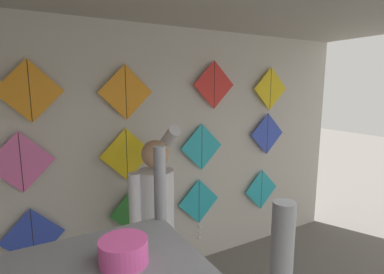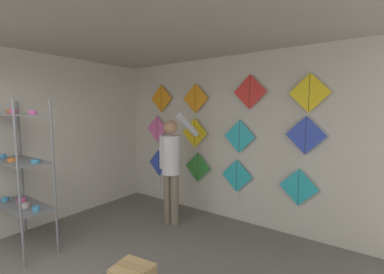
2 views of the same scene
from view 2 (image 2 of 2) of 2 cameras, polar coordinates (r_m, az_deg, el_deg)
name	(u,v)px [view 2 (image 2 of 2)]	position (r m, az deg, el deg)	size (l,w,h in m)	color
back_panel	(221,138)	(4.57, 6.44, -0.26)	(5.15, 0.06, 2.80)	beige
left_panel	(50,140)	(4.91, -29.00, -0.54)	(0.06, 4.52, 2.80)	beige
ceiling_slab	(139,27)	(3.18, -11.70, 22.83)	(5.15, 4.52, 0.04)	#A8A399
shelf_rack	(20,166)	(4.13, -33.93, -5.40)	(1.02, 0.43, 2.03)	slate
shopkeeper	(171,162)	(4.25, -4.62, -5.60)	(0.47, 0.64, 1.85)	#726656
kite_0	(159,165)	(5.43, -7.34, -6.13)	(0.55, 0.04, 0.76)	blue
kite_1	(198,168)	(4.82, 1.24, -6.99)	(0.55, 0.04, 0.69)	#338C38
kite_2	(237,178)	(4.44, 9.88, -8.97)	(0.55, 0.04, 0.76)	#28B2C6
kite_3	(298,187)	(4.12, 22.59, -10.27)	(0.55, 0.01, 0.55)	#28B2C6
kite_4	(157,129)	(5.35, -7.71, 1.81)	(0.55, 0.01, 0.55)	pink
kite_5	(195,133)	(4.75, 0.60, 0.90)	(0.55, 0.01, 0.55)	yellow
kite_6	(239,136)	(4.30, 10.47, 0.12)	(0.55, 0.01, 0.55)	#28B2C6
kite_7	(306,135)	(3.97, 23.93, 0.35)	(0.55, 0.01, 0.55)	blue
kite_8	(161,99)	(5.26, -6.87, 8.48)	(0.55, 0.01, 0.55)	orange
kite_9	(195,98)	(4.73, 0.75, 8.57)	(0.55, 0.01, 0.55)	orange
kite_10	(250,92)	(4.22, 12.70, 9.75)	(0.55, 0.01, 0.55)	red
kite_11	(309,93)	(3.96, 24.61, 8.92)	(0.55, 0.01, 0.55)	yellow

